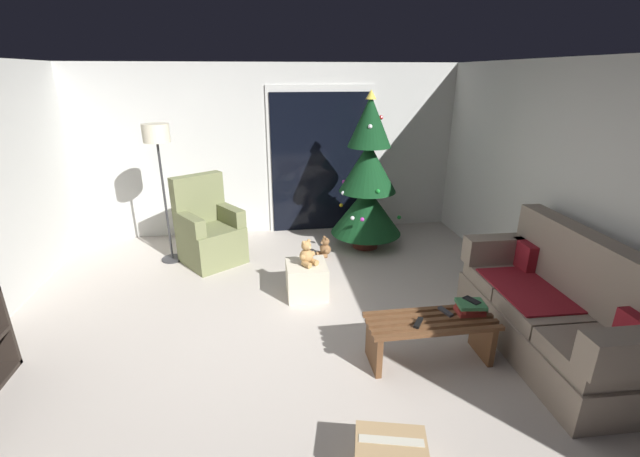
% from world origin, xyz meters
% --- Properties ---
extents(ground_plane, '(7.00, 7.00, 0.00)m').
position_xyz_m(ground_plane, '(0.00, 0.00, 0.00)').
color(ground_plane, '#BCB2A8').
extents(wall_back, '(5.72, 0.12, 2.50)m').
position_xyz_m(wall_back, '(0.00, 3.06, 1.25)').
color(wall_back, silver).
rests_on(wall_back, ground).
extents(wall_right, '(0.12, 6.00, 2.50)m').
position_xyz_m(wall_right, '(2.86, 0.00, 1.25)').
color(wall_right, silver).
rests_on(wall_right, ground).
extents(patio_door_frame, '(1.60, 0.02, 2.20)m').
position_xyz_m(patio_door_frame, '(0.75, 2.99, 1.10)').
color(patio_door_frame, silver).
rests_on(patio_door_frame, ground).
extents(patio_door_glass, '(1.50, 0.02, 2.10)m').
position_xyz_m(patio_door_glass, '(0.75, 2.97, 1.05)').
color(patio_door_glass, black).
rests_on(patio_door_glass, ground).
extents(couch, '(0.84, 1.96, 1.08)m').
position_xyz_m(couch, '(2.32, -0.45, 0.40)').
color(couch, gray).
rests_on(couch, ground).
extents(coffee_table, '(1.10, 0.40, 0.41)m').
position_xyz_m(coffee_table, '(1.19, -0.43, 0.27)').
color(coffee_table, brown).
rests_on(coffee_table, ground).
extents(remote_black, '(0.13, 0.15, 0.02)m').
position_xyz_m(remote_black, '(1.05, -0.48, 0.42)').
color(remote_black, black).
rests_on(remote_black, coffee_table).
extents(remote_graphite, '(0.09, 0.16, 0.02)m').
position_xyz_m(remote_graphite, '(1.34, -0.35, 0.42)').
color(remote_graphite, '#333338').
rests_on(remote_graphite, coffee_table).
extents(book_stack, '(0.27, 0.22, 0.11)m').
position_xyz_m(book_stack, '(1.55, -0.39, 0.47)').
color(book_stack, '#A32D28').
rests_on(book_stack, coffee_table).
extents(cell_phone, '(0.13, 0.16, 0.01)m').
position_xyz_m(cell_phone, '(1.56, -0.37, 0.52)').
color(cell_phone, black).
rests_on(cell_phone, book_stack).
extents(christmas_tree, '(0.99, 0.99, 2.16)m').
position_xyz_m(christmas_tree, '(1.27, 2.14, 0.95)').
color(christmas_tree, '#4C1E19').
rests_on(christmas_tree, ground).
extents(armchair, '(0.95, 0.95, 1.13)m').
position_xyz_m(armchair, '(-0.88, 1.97, 0.40)').
color(armchair, olive).
rests_on(armchair, ground).
extents(floor_lamp, '(0.32, 0.32, 1.78)m').
position_xyz_m(floor_lamp, '(-1.40, 2.07, 1.51)').
color(floor_lamp, '#2D2D30').
rests_on(floor_lamp, ground).
extents(ottoman, '(0.44, 0.44, 0.38)m').
position_xyz_m(ottoman, '(0.27, 0.86, 0.19)').
color(ottoman, beige).
rests_on(ottoman, ground).
extents(teddy_bear_honey, '(0.21, 0.22, 0.29)m').
position_xyz_m(teddy_bear_honey, '(0.28, 0.85, 0.50)').
color(teddy_bear_honey, tan).
rests_on(teddy_bear_honey, ottoman).
extents(teddy_bear_chestnut_by_tree, '(0.21, 0.20, 0.29)m').
position_xyz_m(teddy_bear_chestnut_by_tree, '(0.64, 1.88, 0.12)').
color(teddy_bear_chestnut_by_tree, brown).
rests_on(teddy_bear_chestnut_by_tree, ground).
extents(cardboard_box_taped_mid_floor, '(0.49, 0.38, 0.27)m').
position_xyz_m(cardboard_box_taped_mid_floor, '(0.52, -1.45, 0.13)').
color(cardboard_box_taped_mid_floor, tan).
rests_on(cardboard_box_taped_mid_floor, ground).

